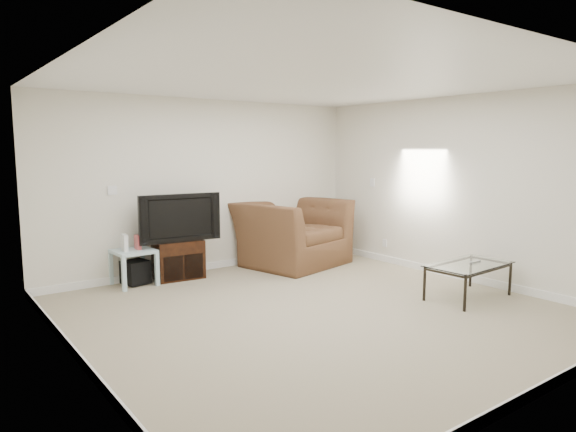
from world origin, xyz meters
TOP-DOWN VIEW (x-y plane):
  - floor at (0.00, 0.00)m, footprint 5.00×5.00m
  - ceiling at (0.00, 0.00)m, footprint 5.00×5.00m
  - wall_back at (0.00, 2.50)m, footprint 5.00×0.02m
  - wall_left at (-2.50, 0.00)m, footprint 0.02×5.00m
  - wall_right at (2.50, 0.00)m, footprint 0.02×5.00m
  - plate_back at (-1.40, 2.49)m, footprint 0.12×0.02m
  - plate_right_switch at (2.49, 1.60)m, footprint 0.02×0.09m
  - plate_right_outlet at (2.49, 1.30)m, footprint 0.02×0.08m
  - tv_stand at (-0.60, 2.28)m, footprint 0.68×0.50m
  - dvd_player at (-0.60, 2.24)m, footprint 0.40×0.30m
  - television at (-0.60, 2.25)m, footprint 1.07×0.29m
  - side_table at (-1.23, 2.28)m, footprint 0.52×0.52m
  - subwoofer at (-1.20, 2.30)m, footprint 0.36×0.36m
  - game_console at (-1.35, 2.25)m, footprint 0.06×0.16m
  - game_case at (-1.17, 2.26)m, footprint 0.05×0.14m
  - recliner at (1.21, 2.05)m, footprint 1.71×1.32m
  - coffee_table at (1.80, -0.69)m, footprint 1.11×0.66m
  - remote at (1.92, -0.69)m, footprint 0.17×0.05m

SIDE VIEW (x-z plane):
  - floor at x=0.00m, z-range 0.00..0.00m
  - subwoofer at x=-1.20m, z-range 0.02..0.32m
  - coffee_table at x=1.80m, z-range 0.00..0.42m
  - side_table at x=-1.23m, z-range 0.00..0.48m
  - tv_stand at x=-0.60m, z-range 0.00..0.53m
  - plate_right_outlet at x=2.49m, z-range 0.24..0.36m
  - remote at x=1.92m, z-range 0.42..0.44m
  - dvd_player at x=-0.60m, z-range 0.42..0.47m
  - game_case at x=-1.17m, z-range 0.48..0.66m
  - game_console at x=-1.35m, z-range 0.48..0.69m
  - recliner at x=1.21m, z-range 0.00..1.33m
  - television at x=-0.60m, z-range 0.53..1.19m
  - wall_back at x=0.00m, z-range 0.00..2.50m
  - wall_left at x=-2.50m, z-range 0.00..2.50m
  - wall_right at x=2.50m, z-range 0.00..2.50m
  - plate_back at x=-1.40m, z-range 1.19..1.31m
  - plate_right_switch at x=2.49m, z-range 1.19..1.31m
  - ceiling at x=0.00m, z-range 2.50..2.50m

